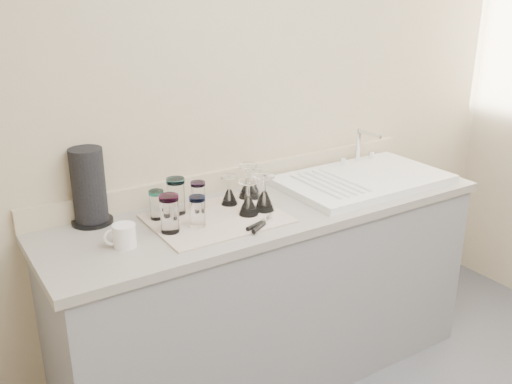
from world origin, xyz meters
TOP-DOWN VIEW (x-y plane):
  - counter_unit at (0.00, 1.20)m, footprint 2.06×0.62m
  - sink_unit at (0.55, 1.20)m, footprint 0.82×0.50m
  - dish_towel at (-0.28, 1.19)m, footprint 0.55×0.42m
  - tumbler_teal at (-0.50, 1.31)m, footprint 0.06×0.06m
  - tumbler_cyan at (-0.40, 1.32)m, footprint 0.08×0.08m
  - tumbler_purple at (-0.30, 1.31)m, footprint 0.06×0.06m
  - tumbler_magenta at (-0.51, 1.16)m, footprint 0.08×0.08m
  - tumbler_blue at (-0.39, 1.15)m, footprint 0.07×0.07m
  - goblet_back_left at (-0.16, 1.29)m, footprint 0.07×0.07m
  - goblet_back_right at (-0.05, 1.32)m, footprint 0.09×0.09m
  - goblet_front_left at (-0.15, 1.15)m, footprint 0.08×0.08m
  - goblet_front_right at (-0.07, 1.15)m, footprint 0.09×0.09m
  - goblet_extra at (-0.03, 1.31)m, footprint 0.08×0.08m
  - can_opener at (-0.18, 1.01)m, footprint 0.15×0.10m
  - white_mug at (-0.70, 1.15)m, footprint 0.13×0.11m
  - paper_towel_roll at (-0.73, 1.43)m, footprint 0.17×0.17m

SIDE VIEW (x-z plane):
  - counter_unit at x=0.00m, z-range 0.00..0.90m
  - dish_towel at x=-0.28m, z-range 0.90..0.91m
  - can_opener at x=-0.18m, z-range 0.91..0.93m
  - sink_unit at x=0.55m, z-range 0.81..1.03m
  - white_mug at x=-0.70m, z-range 0.90..0.99m
  - goblet_back_left at x=-0.16m, z-range 0.89..1.02m
  - goblet_extra at x=-0.03m, z-range 0.89..1.02m
  - goblet_front_left at x=-0.15m, z-range 0.88..1.04m
  - goblet_back_right at x=-0.05m, z-range 0.88..1.04m
  - goblet_front_right at x=-0.07m, z-range 0.88..1.04m
  - tumbler_teal at x=-0.50m, z-range 0.91..1.03m
  - tumbler_purple at x=-0.30m, z-range 0.91..1.04m
  - tumbler_blue at x=-0.39m, z-range 0.91..1.04m
  - tumbler_magenta at x=-0.51m, z-range 0.91..1.06m
  - tumbler_cyan at x=-0.40m, z-range 0.91..1.07m
  - paper_towel_roll at x=-0.73m, z-range 0.90..1.22m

